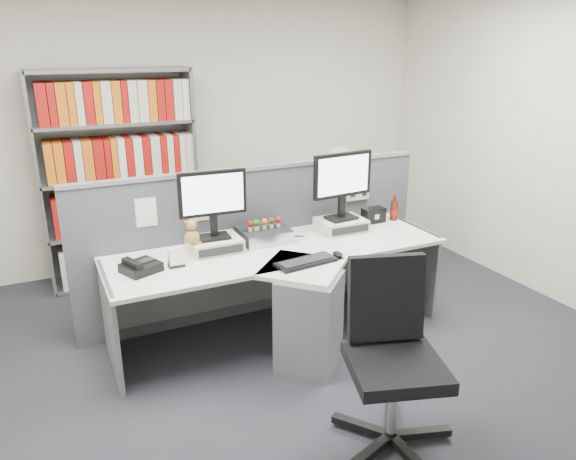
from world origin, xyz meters
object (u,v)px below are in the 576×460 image
desk (291,291)px  monitor_right (343,180)px  desk_calendar (176,259)px  shelving_unit (120,181)px  mouse (338,254)px  monitor_left (213,199)px  desk_phone (140,267)px  filing_cabinet (336,228)px  desk_fan (338,165)px  desktop_pc (264,234)px  keyboard (306,262)px  cola_bottle (394,210)px  office_chair (391,350)px  speaker (373,215)px

desk → monitor_right: 1.02m
desk_calendar → shelving_unit: size_ratio=0.07×
monitor_right → mouse: bearing=-122.8°
monitor_left → desk_phone: size_ratio=1.75×
desk → mouse: bearing=-21.2°
monitor_left → filing_cabinet: monitor_left is taller
mouse → desk_phone: size_ratio=0.36×
desk_calendar → desk_fan: desk_fan is taller
desk → desktop_pc: (-0.03, 0.44, 0.31)m
desk → keyboard: keyboard is taller
desktop_pc → mouse: bearing=-57.9°
mouse → shelving_unit: (-1.22, 1.97, 0.24)m
monitor_right → cola_bottle: monitor_right is taller
desktop_pc → office_chair: office_chair is taller
desk_phone → filing_cabinet: bearing=27.8°
mouse → office_chair: size_ratio=0.10×
mouse → monitor_right: bearing=57.2°
monitor_right → desk_phone: monitor_right is taller
mouse → shelving_unit: size_ratio=0.05×
desk → desk_fan: desk_fan is taller
cola_bottle → shelving_unit: 2.55m
desktop_pc → office_chair: 1.60m
desktop_pc → shelving_unit: 1.67m
mouse → office_chair: office_chair is taller
cola_bottle → filing_cabinet: bearing=90.9°
desk_fan → monitor_right: bearing=-118.6°
keyboard → shelving_unit: 2.22m
desk → office_chair: bearing=-86.3°
desk → keyboard: (0.05, -0.14, 0.28)m
keyboard → monitor_left: bearing=133.8°
keyboard → speaker: speaker is taller
desk → cola_bottle: (1.22, 0.43, 0.35)m
desk → filing_cabinet: 1.85m
desk → desk_fan: 1.93m
desk_phone → speaker: 2.07m
office_chair → desk_calendar: bearing=122.8°
desk_calendar → office_chair: (0.87, -1.35, -0.21)m
desktop_pc → cola_bottle: (1.25, -0.00, 0.04)m
monitor_left → monitor_right: monitor_right is taller
desktop_pc → desk_fan: desk_fan is taller
desk_calendar → monitor_left: bearing=28.0°
mouse → filing_cabinet: (0.88, 1.52, -0.39)m
cola_bottle → shelving_unit: shelving_unit is taller
monitor_right → speaker: monitor_right is taller
monitor_left → speaker: (1.47, 0.07, -0.34)m
desktop_pc → monitor_left: bearing=-172.9°
keyboard → shelving_unit: shelving_unit is taller
keyboard → speaker: bearing=31.6°
monitor_left → office_chair: size_ratio=0.48×
desk_calendar → speaker: bearing=7.9°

